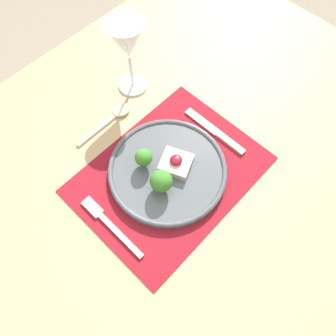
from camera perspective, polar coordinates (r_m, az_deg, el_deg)
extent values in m
plane|color=gray|center=(1.47, 0.15, -13.41)|extent=(8.00, 8.00, 0.00)
cube|color=tan|center=(0.79, 0.26, -1.61)|extent=(1.42, 1.05, 0.03)
cylinder|color=tan|center=(1.55, 4.58, 19.23)|extent=(0.06, 0.06, 0.70)
cube|color=maroon|center=(0.77, 0.27, -1.09)|extent=(0.43, 0.32, 0.00)
cylinder|color=#4C5156|center=(0.77, 0.00, -0.40)|extent=(0.28, 0.28, 0.02)
torus|color=#4C5156|center=(0.76, 0.00, -0.13)|extent=(0.28, 0.28, 0.01)
cube|color=beige|center=(0.75, 1.21, 0.98)|extent=(0.09, 0.09, 0.02)
ellipsoid|color=maroon|center=(0.74, 1.24, 1.54)|extent=(0.03, 0.03, 0.01)
cylinder|color=#84B256|center=(0.76, -4.16, 1.03)|extent=(0.01, 0.01, 0.02)
sphere|color=#387A28|center=(0.74, -4.27, 1.86)|extent=(0.04, 0.04, 0.04)
cylinder|color=#84B256|center=(0.73, -1.16, -3.12)|extent=(0.01, 0.01, 0.02)
sphere|color=#387A28|center=(0.71, -1.20, -2.27)|extent=(0.05, 0.05, 0.05)
cube|color=beige|center=(0.72, -8.27, -11.53)|extent=(0.01, 0.13, 0.01)
cube|color=beige|center=(0.75, -13.00, -6.67)|extent=(0.02, 0.05, 0.01)
cube|color=beige|center=(0.82, 10.80, 4.32)|extent=(0.02, 0.08, 0.01)
cube|color=beige|center=(0.84, 5.95, 8.09)|extent=(0.02, 0.10, 0.00)
cube|color=beige|center=(0.85, -12.25, 6.48)|extent=(0.13, 0.01, 0.01)
ellipsoid|color=beige|center=(0.87, -8.16, 10.00)|extent=(0.05, 0.04, 0.01)
cylinder|color=white|center=(0.92, -6.11, 14.24)|extent=(0.08, 0.08, 0.01)
cylinder|color=white|center=(0.88, -6.45, 16.42)|extent=(0.01, 0.01, 0.10)
cone|color=white|center=(0.82, -7.19, 21.12)|extent=(0.09, 0.09, 0.10)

